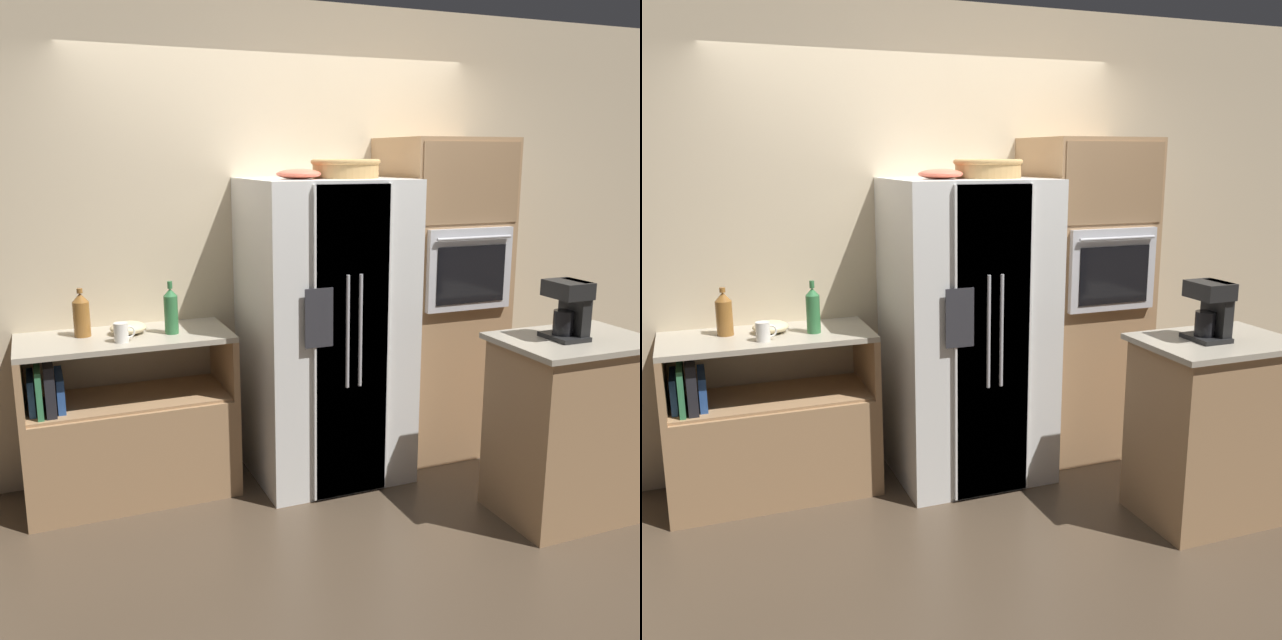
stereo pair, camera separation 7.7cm
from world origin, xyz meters
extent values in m
plane|color=#4C3D2D|center=(0.00, 0.00, 0.00)|extent=(20.00, 20.00, 0.00)
cube|color=beige|center=(0.00, 0.51, 1.40)|extent=(12.00, 0.06, 2.80)
cube|color=#A87F56|center=(-1.01, 0.20, 0.29)|extent=(1.15, 0.55, 0.57)
cube|color=#A87F56|center=(-1.01, 0.20, 0.58)|extent=(1.10, 0.51, 0.02)
cube|color=#A87F56|center=(-1.57, 0.20, 0.74)|extent=(0.04, 0.55, 0.34)
cube|color=#A87F56|center=(-0.45, 0.20, 0.74)|extent=(0.04, 0.55, 0.34)
cube|color=#ADA38E|center=(-1.01, 0.20, 0.93)|extent=(1.15, 0.55, 0.03)
cube|color=#284C8E|center=(-1.51, 0.18, 0.68)|extent=(0.03, 0.29, 0.19)
cube|color=#337A4C|center=(-1.47, 0.18, 0.71)|extent=(0.03, 0.41, 0.25)
cube|color=black|center=(-1.42, 0.18, 0.72)|extent=(0.05, 0.39, 0.27)
cube|color=#284C8E|center=(-1.37, 0.18, 0.68)|extent=(0.04, 0.31, 0.19)
cube|color=white|center=(0.13, 0.09, 0.89)|extent=(0.89, 0.77, 1.78)
cube|color=white|center=(0.13, -0.31, 0.89)|extent=(0.44, 0.02, 1.75)
cube|color=white|center=(0.14, -0.31, 0.89)|extent=(0.44, 0.02, 1.75)
cylinder|color=#B2B2B7|center=(0.10, -0.33, 0.98)|extent=(0.02, 0.02, 0.62)
cylinder|color=#B2B2B7|center=(0.17, -0.33, 0.98)|extent=(0.02, 0.02, 0.62)
cube|color=#2D2D33|center=(-0.07, -0.32, 1.07)|extent=(0.16, 0.01, 0.32)
cube|color=#A87F56|center=(0.97, 0.17, 1.01)|extent=(0.70, 0.63, 2.01)
cube|color=silver|center=(0.97, -0.16, 1.24)|extent=(0.57, 0.04, 0.49)
cube|color=black|center=(0.97, -0.18, 1.21)|extent=(0.47, 0.01, 0.34)
cylinder|color=#B2B2B7|center=(0.97, -0.20, 1.44)|extent=(0.50, 0.02, 0.02)
cube|color=#94704C|center=(0.97, -0.15, 1.75)|extent=(0.66, 0.01, 0.47)
cube|color=#A87F56|center=(1.13, -0.91, 0.48)|extent=(0.72, 0.54, 0.95)
cube|color=#ADA38E|center=(1.13, -0.91, 0.97)|extent=(0.78, 0.58, 0.03)
cylinder|color=tan|center=(0.26, 0.07, 1.83)|extent=(0.38, 0.38, 0.09)
torus|color=tan|center=(0.26, 0.07, 1.87)|extent=(0.40, 0.40, 0.03)
ellipsoid|color=#DB664C|center=(-0.05, 0.01, 1.81)|extent=(0.25, 0.25, 0.06)
cylinder|color=brown|center=(-1.22, 0.27, 1.04)|extent=(0.09, 0.09, 0.19)
cone|color=brown|center=(-1.22, 0.27, 1.16)|extent=(0.09, 0.09, 0.05)
cylinder|color=brown|center=(-1.22, 0.27, 1.19)|extent=(0.03, 0.03, 0.03)
cylinder|color=#33723F|center=(-0.76, 0.16, 1.05)|extent=(0.08, 0.08, 0.21)
cone|color=#33723F|center=(-0.76, 0.16, 1.17)|extent=(0.08, 0.08, 0.04)
cylinder|color=#33723F|center=(-0.76, 0.16, 1.21)|extent=(0.03, 0.03, 0.04)
cylinder|color=silver|center=(-1.04, 0.07, 0.99)|extent=(0.08, 0.08, 0.10)
torus|color=silver|center=(-1.00, 0.07, 0.99)|extent=(0.07, 0.01, 0.07)
ellipsoid|color=beige|center=(-0.98, 0.24, 0.97)|extent=(0.20, 0.20, 0.07)
cube|color=black|center=(1.07, -0.90, 1.00)|extent=(0.17, 0.21, 0.02)
cylinder|color=black|center=(1.05, -0.90, 1.07)|extent=(0.10, 0.10, 0.13)
cube|color=black|center=(1.12, -0.90, 1.13)|extent=(0.06, 0.18, 0.30)
cube|color=black|center=(1.07, -0.90, 1.24)|extent=(0.17, 0.21, 0.08)
camera|label=1|loc=(-1.45, -3.72, 1.91)|focal=40.00mm
camera|label=2|loc=(-1.38, -3.75, 1.91)|focal=40.00mm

